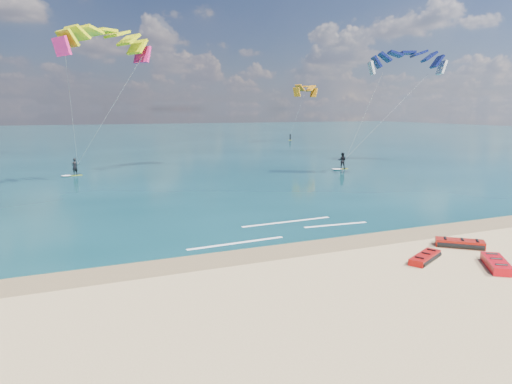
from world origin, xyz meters
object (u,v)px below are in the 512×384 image
kitesurfer_far (376,103)px  kitesurfer_main (89,98)px  packed_kite_mid (459,247)px  packed_kite_left (425,261)px  packed_kite_right (496,268)px

kitesurfer_far → kitesurfer_main: bearing=173.6°
packed_kite_mid → packed_kite_left: bearing=-122.6°
packed_kite_left → kitesurfer_main: kitesurfer_main is taller
kitesurfer_main → packed_kite_mid: bearing=-77.6°
packed_kite_left → packed_kite_mid: bearing=-9.7°
packed_kite_left → packed_kite_right: packed_kite_right is taller
packed_kite_left → kitesurfer_main: 35.75m
packed_kite_mid → kitesurfer_far: 30.91m
packed_kite_right → packed_kite_mid: bearing=18.0°
packed_kite_left → packed_kite_right: bearing=-68.8°
packed_kite_right → kitesurfer_far: 33.94m
packed_kite_mid → kitesurfer_main: (-15.98, 31.40, 8.10)m
packed_kite_right → kitesurfer_main: (-14.99, 34.41, 8.10)m
packed_kite_left → kitesurfer_far: 33.35m
packed_kite_mid → packed_kite_right: bearing=-68.1°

